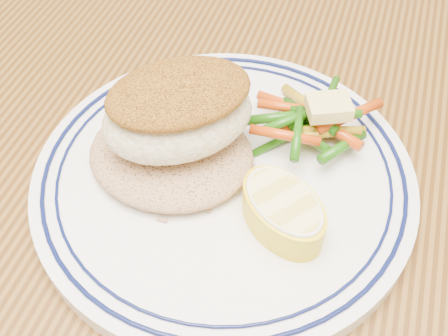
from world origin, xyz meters
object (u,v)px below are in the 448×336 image
dining_table (198,297)px  lemon_wedge (283,210)px  rice_pilaf (171,151)px  vegetable_pile (311,122)px  fish_fillet (178,110)px  plate (224,178)px

dining_table → lemon_wedge: (0.06, 0.01, 0.13)m
rice_pilaf → vegetable_pile: size_ratio=1.22×
rice_pilaf → lemon_wedge: (0.09, -0.03, 0.00)m
dining_table → rice_pilaf: size_ratio=12.91×
fish_fillet → vegetable_pile: fish_fillet is taller
plate → fish_fillet: size_ratio=2.10×
dining_table → rice_pilaf: rice_pilaf is taller
vegetable_pile → lemon_wedge: 0.08m
vegetable_pile → fish_fillet: bearing=-151.3°
lemon_wedge → rice_pilaf: bearing=161.7°
dining_table → rice_pilaf: (-0.03, 0.04, 0.12)m
fish_fillet → lemon_wedge: 0.10m
dining_table → lemon_wedge: bearing=11.3°
plate → fish_fillet: bearing=166.5°
plate → lemon_wedge: lemon_wedge is taller
vegetable_pile → rice_pilaf: bearing=-147.8°
rice_pilaf → plate: bearing=1.5°
plate → vegetable_pile: 0.07m
dining_table → vegetable_pile: size_ratio=15.80×
plate → rice_pilaf: rice_pilaf is taller
plate → rice_pilaf: (-0.04, -0.00, 0.02)m
plate → fish_fillet: 0.06m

